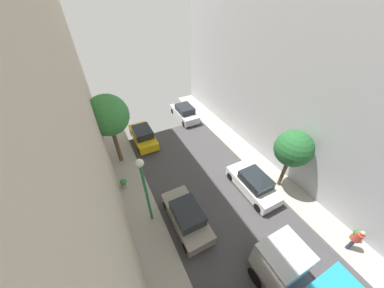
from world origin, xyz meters
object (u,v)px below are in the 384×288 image
(lamp_post, at_px, (144,183))
(potted_plant_1, at_px, (124,183))
(parked_car_left_3, at_px, (187,216))
(street_tree_0, at_px, (108,116))
(parked_car_left_4, at_px, (143,136))
(parked_car_right_1, at_px, (253,184))
(pedestrian, at_px, (356,239))
(parked_car_right_2, at_px, (185,113))
(potted_plant_4, at_px, (357,235))
(street_tree_1, at_px, (293,149))

(lamp_post, bearing_deg, potted_plant_1, 106.49)
(parked_car_left_3, bearing_deg, street_tree_0, 108.06)
(parked_car_left_3, relative_size, potted_plant_1, 5.27)
(parked_car_left_4, bearing_deg, street_tree_0, -145.30)
(parked_car_left_3, height_order, lamp_post, lamp_post)
(parked_car_right_1, relative_size, pedestrian, 2.44)
(potted_plant_1, bearing_deg, street_tree_0, 82.75)
(parked_car_left_3, xyz_separation_m, parked_car_right_2, (5.40, 11.58, 0.00))
(parked_car_right_2, relative_size, potted_plant_1, 5.27)
(street_tree_0, distance_m, potted_plant_4, 17.52)
(pedestrian, bearing_deg, street_tree_1, 90.30)
(pedestrian, height_order, street_tree_0, street_tree_0)
(potted_plant_1, height_order, potted_plant_4, potted_plant_4)
(pedestrian, distance_m, street_tree_0, 17.08)
(pedestrian, bearing_deg, street_tree_0, 126.91)
(parked_car_left_3, xyz_separation_m, pedestrian, (7.54, -5.68, 0.35))
(parked_car_right_1, height_order, potted_plant_4, parked_car_right_1)
(parked_car_right_1, relative_size, lamp_post, 0.81)
(parked_car_left_3, height_order, potted_plant_4, parked_car_left_3)
(parked_car_left_4, relative_size, lamp_post, 0.81)
(potted_plant_1, bearing_deg, parked_car_right_2, 40.07)
(parked_car_right_2, relative_size, street_tree_0, 0.71)
(parked_car_left_3, bearing_deg, parked_car_right_1, 1.14)
(street_tree_0, xyz_separation_m, potted_plant_4, (10.80, -13.22, -3.96))
(parked_car_left_4, relative_size, potted_plant_1, 5.27)
(street_tree_1, height_order, potted_plant_4, street_tree_1)
(potted_plant_1, height_order, lamp_post, lamp_post)
(parked_car_right_1, bearing_deg, street_tree_0, 136.19)
(lamp_post, bearing_deg, potted_plant_4, -33.49)
(parked_car_left_4, height_order, lamp_post, lamp_post)
(parked_car_left_3, height_order, potted_plant_1, parked_car_left_3)
(parked_car_left_4, height_order, potted_plant_1, parked_car_left_4)
(parked_car_right_1, height_order, potted_plant_1, parked_car_right_1)
(parked_car_right_1, xyz_separation_m, street_tree_0, (-7.91, 7.59, 3.82))
(street_tree_1, bearing_deg, potted_plant_1, 154.04)
(parked_car_left_4, xyz_separation_m, street_tree_0, (-2.51, -1.74, 3.82))
(potted_plant_4, bearing_deg, parked_car_left_3, 146.32)
(parked_car_right_1, bearing_deg, lamp_post, 171.35)
(potted_plant_4, bearing_deg, parked_car_right_2, 99.59)
(parked_car_right_1, height_order, parked_car_right_2, same)
(parked_car_left_3, relative_size, parked_car_right_2, 1.00)
(lamp_post, bearing_deg, parked_car_left_3, -32.65)
(parked_car_left_3, height_order, street_tree_1, street_tree_1)
(parked_car_right_2, distance_m, pedestrian, 17.40)
(potted_plant_4, bearing_deg, parked_car_left_4, 119.00)
(parked_car_left_3, xyz_separation_m, parked_car_left_4, (0.00, 9.43, 0.00))
(parked_car_left_3, height_order, pedestrian, pedestrian)
(parked_car_right_2, relative_size, street_tree_1, 0.89)
(parked_car_left_4, relative_size, parked_car_right_2, 1.00)
(potted_plant_4, bearing_deg, lamp_post, 146.51)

